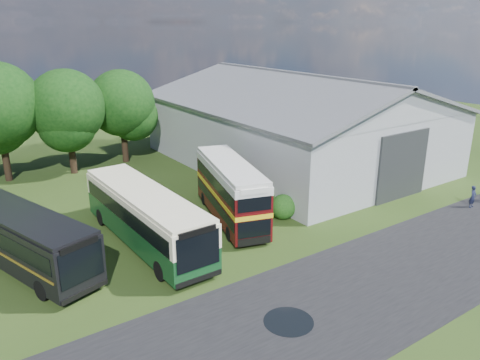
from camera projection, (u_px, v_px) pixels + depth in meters
ground at (273, 282)px, 23.46m from camera, size 120.00×120.00×0.00m
asphalt_road at (359, 290)px, 22.74m from camera, size 60.00×8.00×0.02m
puddle at (289, 322)px, 20.32m from camera, size 2.20×2.20×0.01m
storage_shed at (294, 117)px, 42.66m from camera, size 18.80×24.80×8.15m
tree_right_a at (67, 107)px, 38.59m from camera, size 6.26×6.26×8.83m
tree_right_b at (121, 103)px, 41.98m from camera, size 5.98×5.98×8.45m
shrub_front at (283, 218)px, 31.15m from camera, size 1.70×1.70×1.70m
shrub_mid at (264, 208)px, 32.71m from camera, size 1.60×1.60×1.60m
shrub_back at (248, 200)px, 34.27m from camera, size 1.80×1.80×1.80m
bus_green_single at (146, 216)px, 26.94m from camera, size 2.98×11.93×3.27m
bus_maroon_double at (231, 191)px, 30.29m from camera, size 4.77×9.37×3.91m
bus_dark_single at (18, 236)px, 24.62m from camera, size 5.96×11.63×3.14m
visitor_a at (473, 197)px, 32.62m from camera, size 0.60×0.42×1.58m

